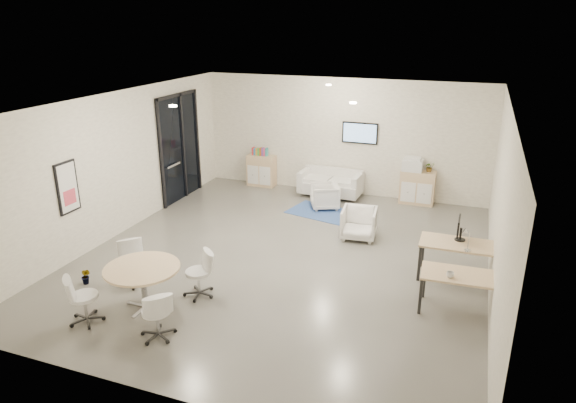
% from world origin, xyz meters
% --- Properties ---
extents(room_shell, '(9.60, 10.60, 4.80)m').
position_xyz_m(room_shell, '(0.00, 0.00, 1.60)').
color(room_shell, '#5C5B54').
rests_on(room_shell, ground).
extents(glass_door, '(0.09, 1.90, 2.85)m').
position_xyz_m(glass_door, '(-3.95, 2.51, 1.50)').
color(glass_door, black).
rests_on(glass_door, room_shell).
extents(artwork, '(0.05, 0.54, 1.04)m').
position_xyz_m(artwork, '(-3.97, -1.60, 1.55)').
color(artwork, black).
rests_on(artwork, room_shell).
extents(wall_tv, '(0.98, 0.06, 0.58)m').
position_xyz_m(wall_tv, '(0.50, 4.46, 1.75)').
color(wall_tv, black).
rests_on(wall_tv, room_shell).
extents(ceiling_spots, '(3.14, 4.14, 0.03)m').
position_xyz_m(ceiling_spots, '(-0.20, 0.83, 3.18)').
color(ceiling_spots, '#FFEAC6').
rests_on(ceiling_spots, room_shell).
extents(sideboard_left, '(0.81, 0.42, 0.91)m').
position_xyz_m(sideboard_left, '(-2.34, 4.26, 0.45)').
color(sideboard_left, '#DDB585').
rests_on(sideboard_left, room_shell).
extents(sideboard_right, '(0.90, 0.43, 0.90)m').
position_xyz_m(sideboard_right, '(2.16, 4.26, 0.45)').
color(sideboard_right, '#DDB585').
rests_on(sideboard_right, room_shell).
extents(books, '(0.47, 0.14, 0.22)m').
position_xyz_m(books, '(-2.38, 4.27, 1.02)').
color(books, red).
rests_on(books, sideboard_left).
extents(printer, '(0.52, 0.44, 0.36)m').
position_xyz_m(printer, '(2.00, 4.26, 1.07)').
color(printer, white).
rests_on(printer, sideboard_right).
extents(loveseat, '(1.71, 0.91, 0.63)m').
position_xyz_m(loveseat, '(-0.16, 4.08, 0.34)').
color(loveseat, silver).
rests_on(loveseat, room_shell).
extents(blue_rug, '(1.84, 1.43, 0.01)m').
position_xyz_m(blue_rug, '(-0.01, 2.71, 0.01)').
color(blue_rug, '#2E4F8E').
rests_on(blue_rug, room_shell).
extents(armchair_left, '(0.87, 0.89, 0.70)m').
position_xyz_m(armchair_left, '(-0.05, 3.06, 0.35)').
color(armchair_left, silver).
rests_on(armchair_left, room_shell).
extents(armchair_right, '(0.82, 0.78, 0.77)m').
position_xyz_m(armchair_right, '(1.23, 1.46, 0.39)').
color(armchair_right, silver).
rests_on(armchair_right, room_shell).
extents(desk_rear, '(1.43, 0.73, 0.74)m').
position_xyz_m(desk_rear, '(3.40, 0.20, 0.67)').
color(desk_rear, '#DDB585').
rests_on(desk_rear, room_shell).
extents(desk_front, '(1.38, 0.74, 0.71)m').
position_xyz_m(desk_front, '(3.53, -1.00, 0.63)').
color(desk_front, '#DDB585').
rests_on(desk_front, room_shell).
extents(monitor, '(0.20, 0.50, 0.44)m').
position_xyz_m(monitor, '(3.36, 0.35, 0.98)').
color(monitor, black).
rests_on(monitor, desk_rear).
extents(round_table, '(1.27, 1.27, 0.77)m').
position_xyz_m(round_table, '(-1.53, -2.73, 0.69)').
color(round_table, '#DDB585').
rests_on(round_table, room_shell).
extents(meeting_chairs, '(2.20, 2.20, 0.82)m').
position_xyz_m(meeting_chairs, '(-1.53, -2.73, 0.41)').
color(meeting_chairs, white).
rests_on(meeting_chairs, room_shell).
extents(plant_cabinet, '(0.31, 0.33, 0.21)m').
position_xyz_m(plant_cabinet, '(2.43, 4.28, 1.00)').
color(plant_cabinet, '#3F7F3F').
rests_on(plant_cabinet, sideboard_right).
extents(plant_floor, '(0.21, 0.34, 0.14)m').
position_xyz_m(plant_floor, '(-3.05, -2.41, 0.07)').
color(plant_floor, '#3F7F3F').
rests_on(plant_floor, room_shell).
extents(cup, '(0.14, 0.12, 0.12)m').
position_xyz_m(cup, '(3.33, -1.17, 0.77)').
color(cup, white).
rests_on(cup, desk_front).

